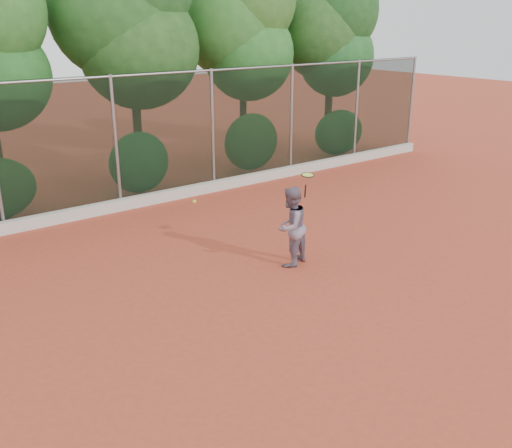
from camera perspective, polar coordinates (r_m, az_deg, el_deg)
ground at (r=10.26m, az=3.43°, el=-8.10°), size 80.00×80.00×0.00m
concrete_curb at (r=15.60m, az=-13.09°, el=1.95°), size 24.00×0.20×0.30m
tennis_player at (r=11.58m, az=3.48°, el=-0.26°), size 0.96×0.85×1.66m
chainlink_fence at (r=15.34m, az=-13.87°, el=8.19°), size 24.09×0.09×3.50m
foliage_backdrop at (r=16.72m, az=-19.32°, el=17.41°), size 23.70×3.63×7.55m
tennis_racket at (r=11.48m, az=5.17°, el=4.72°), size 0.36×0.36×0.52m
tennis_ball_in_flight at (r=10.16m, az=-6.19°, el=2.25°), size 0.07×0.07×0.07m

